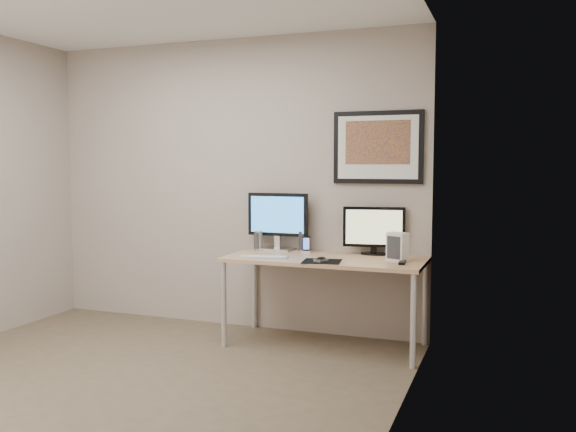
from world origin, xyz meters
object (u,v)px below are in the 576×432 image
framed_art (378,147)px  fan_unit (398,247)px  monitor_tv (374,229)px  phone_dock (306,245)px  speaker_left (259,240)px  speaker_right (302,240)px  keyboard (264,257)px  monitor_large (278,219)px  desk (325,265)px

framed_art → fan_unit: bearing=-53.8°
monitor_tv → phone_dock: monitor_tv is taller
speaker_left → speaker_right: (0.38, 0.06, 0.01)m
framed_art → keyboard: 1.31m
speaker_left → monitor_large: bearing=36.2°
monitor_large → fan_unit: size_ratio=2.47×
phone_dock → keyboard: size_ratio=0.36×
monitor_large → framed_art: bearing=6.6°
speaker_right → fan_unit: 0.90m
fan_unit → speaker_left: bearing=-166.3°
desk → speaker_left: bearing=162.6°
speaker_right → phone_dock: (0.06, -0.08, -0.02)m
monitor_tv → speaker_left: (-1.01, -0.06, -0.13)m
desk → framed_art: 1.07m
monitor_large → speaker_left: (-0.16, -0.04, -0.19)m
monitor_tv → keyboard: (-0.80, -0.46, -0.21)m
framed_art → phone_dock: (-0.58, -0.14, -0.82)m
monitor_tv → keyboard: bearing=-159.3°
monitor_tv → keyboard: size_ratio=1.29×
framed_art → speaker_right: size_ratio=3.93×
monitor_tv → keyboard: monitor_tv is taller
keyboard → speaker_left: bearing=105.4°
desk → phone_dock: 0.33m
monitor_tv → speaker_right: bearing=171.2°
monitor_large → fan_unit: monitor_large is taller
desk → fan_unit: (0.58, 0.01, 0.18)m
speaker_right → keyboard: (-0.17, -0.46, -0.09)m
fan_unit → monitor_tv: bearing=155.8°
framed_art → keyboard: (-0.81, -0.52, -0.88)m
phone_dock → monitor_large: bearing=148.2°
framed_art → keyboard: size_ratio=1.90×
desk → framed_art: framed_art is taller
monitor_tv → speaker_right: monitor_tv is taller
monitor_tv → speaker_left: size_ratio=3.00×
keyboard → monitor_tv: bearing=18.0°
desk → monitor_tv: (0.34, 0.27, 0.28)m
desk → keyboard: 0.50m
speaker_right → keyboard: bearing=-126.7°
speaker_right → fan_unit: size_ratio=0.86×
monitor_tv → desk: bearing=-150.4°
monitor_tv → phone_dock: 0.59m
speaker_left → keyboard: 0.46m
framed_art → fan_unit: framed_art is taller
desk → keyboard: keyboard is taller
monitor_large → fan_unit: (1.09, -0.24, -0.17)m
speaker_right → phone_dock: bearing=-67.4°
desk → speaker_right: speaker_right is taller
speaker_right → phone_dock: size_ratio=1.34×
speaker_left → phone_dock: (0.44, -0.02, -0.01)m
monitor_large → monitor_tv: (0.85, 0.02, -0.06)m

